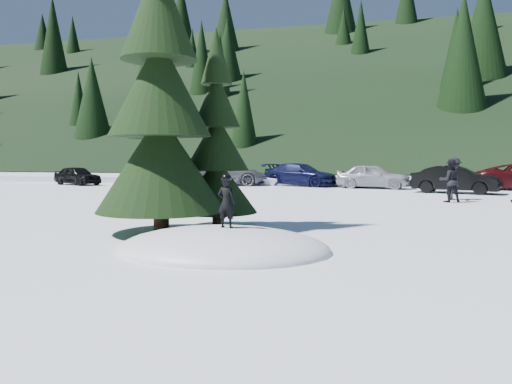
% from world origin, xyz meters
% --- Properties ---
extents(ground, '(200.00, 200.00, 0.00)m').
position_xyz_m(ground, '(0.00, 0.00, 0.00)').
color(ground, white).
rests_on(ground, ground).
extents(snow_mound, '(4.48, 3.52, 0.96)m').
position_xyz_m(snow_mound, '(0.00, 0.00, 0.00)').
color(snow_mound, white).
rests_on(snow_mound, ground).
extents(forest_hillside, '(200.00, 60.00, 25.00)m').
position_xyz_m(forest_hillside, '(0.00, 54.00, 12.50)').
color(forest_hillside, black).
rests_on(forest_hillside, ground).
extents(spruce_tall, '(3.20, 3.20, 8.60)m').
position_xyz_m(spruce_tall, '(-2.20, 1.80, 3.32)').
color(spruce_tall, black).
rests_on(spruce_tall, ground).
extents(spruce_short, '(2.20, 2.20, 5.37)m').
position_xyz_m(spruce_short, '(-1.20, 3.20, 2.10)').
color(spruce_short, black).
rests_on(spruce_short, ground).
extents(child_skier, '(0.40, 0.29, 1.03)m').
position_xyz_m(child_skier, '(0.09, -0.03, 1.00)').
color(child_skier, black).
rests_on(child_skier, snow_mound).
extents(adult_0, '(0.99, 0.83, 1.80)m').
position_xyz_m(adult_0, '(5.93, 12.52, 0.90)').
color(adult_0, black).
rests_on(adult_0, ground).
extents(adult_2, '(0.84, 1.29, 1.88)m').
position_xyz_m(adult_2, '(6.24, 13.75, 0.94)').
color(adult_2, black).
rests_on(adult_2, ground).
extents(car_0, '(4.00, 2.75, 1.26)m').
position_xyz_m(car_0, '(-16.64, 19.85, 0.63)').
color(car_0, black).
rests_on(car_0, ground).
extents(car_1, '(4.26, 2.04, 1.35)m').
position_xyz_m(car_1, '(-11.23, 21.16, 0.67)').
color(car_1, '#3B0A12').
rests_on(car_1, ground).
extents(car_2, '(5.82, 3.44, 1.52)m').
position_xyz_m(car_2, '(-6.84, 21.91, 0.76)').
color(car_2, '#505158').
rests_on(car_2, ground).
extents(car_3, '(5.44, 3.77, 1.46)m').
position_xyz_m(car_3, '(-1.91, 22.33, 0.73)').
color(car_3, black).
rests_on(car_3, ground).
extents(car_4, '(4.58, 2.51, 1.47)m').
position_xyz_m(car_4, '(2.70, 20.95, 0.74)').
color(car_4, '#9E9FA6').
rests_on(car_4, ground).
extents(car_5, '(4.63, 2.75, 1.44)m').
position_xyz_m(car_5, '(6.90, 17.99, 0.72)').
color(car_5, black).
rests_on(car_5, ground).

